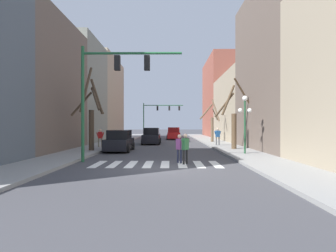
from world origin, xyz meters
TOP-DOWN VIEW (x-y plane):
  - ground_plane at (0.00, 0.00)m, footprint 240.00×240.00m
  - sidewalk_left at (-5.95, 0.00)m, footprint 2.89×90.00m
  - sidewalk_right at (5.95, 0.00)m, footprint 2.89×90.00m
  - building_row_left at (-10.39, 13.35)m, footprint 6.00×39.11m
  - building_row_right at (10.39, 18.73)m, footprint 6.00×47.30m
  - crosswalk_stripes at (0.00, 1.30)m, footprint 6.75×2.60m
  - traffic_signal_near at (-2.70, 2.16)m, footprint 5.72×0.28m
  - traffic_signal_far at (-1.46, 36.45)m, footprint 7.52×0.28m
  - street_lamp_right_corner at (5.84, 5.29)m, footprint 0.95×0.36m
  - car_driving_toward_lane at (1.24, 26.41)m, footprint 2.07×4.54m
  - car_parked_right_near at (-1.36, 16.68)m, footprint 2.03×4.70m
  - car_parked_right_mid at (-3.36, 8.37)m, footprint 2.03×4.25m
  - pedestrian_waiting_at_curb at (5.36, 12.87)m, footprint 0.72×0.32m
  - pedestrian_crossing_street at (-5.57, 10.78)m, footprint 0.67×0.33m
  - pedestrian_on_right_sidewalk at (1.23, 1.74)m, footprint 0.46×0.60m
  - pedestrian_on_left_sidewalk at (1.53, 1.36)m, footprint 0.51×0.60m
  - street_tree_left_far at (6.00, 9.03)m, footprint 3.69×1.32m
  - street_tree_right_near at (5.66, 18.11)m, footprint 2.38×2.04m
  - street_tree_right_far at (-5.34, 7.38)m, footprint 2.44×2.36m

SIDE VIEW (x-z plane):
  - ground_plane at x=0.00m, z-range 0.00..0.00m
  - crosswalk_stripes at x=0.00m, z-range 0.00..0.01m
  - sidewalk_left at x=-5.95m, z-range 0.00..0.15m
  - sidewalk_right at x=5.95m, z-range 0.00..0.15m
  - car_parked_right_mid at x=-3.36m, z-range -0.06..1.64m
  - car_driving_toward_lane at x=1.24m, z-range -0.07..1.72m
  - car_parked_right_near at x=-1.36m, z-range -0.07..1.74m
  - pedestrian_on_right_sidewalk at x=1.23m, z-range 0.14..1.72m
  - pedestrian_on_left_sidewalk at x=1.53m, z-range 0.15..1.79m
  - pedestrian_crossing_street at x=-5.57m, z-range 0.30..1.90m
  - pedestrian_waiting_at_curb at x=5.36m, z-range 0.30..1.99m
  - street_tree_right_near at x=5.66m, z-range -0.13..4.88m
  - street_tree_left_far at x=6.00m, z-range -0.46..5.41m
  - street_tree_right_far at x=-5.34m, z-range -0.32..6.10m
  - street_lamp_right_corner at x=5.84m, z-range 0.99..4.95m
  - traffic_signal_far at x=-1.46m, z-range 1.55..7.80m
  - traffic_signal_near at x=-2.70m, z-range 1.41..7.98m
  - building_row_right at x=10.39m, z-range -0.99..12.85m
  - building_row_left at x=-10.39m, z-range -0.70..12.74m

